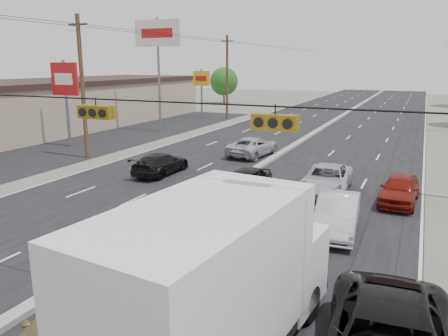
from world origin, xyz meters
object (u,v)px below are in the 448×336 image
at_px(utility_pole_left_b, 82,87).
at_px(oncoming_far, 253,147).
at_px(utility_pole_left_c, 227,77).
at_px(pole_sign_far, 201,82).
at_px(pole_sign_mid, 65,84).
at_px(queue_car_c, 327,179).
at_px(oncoming_near, 161,164).
at_px(tan_sedan, 84,333).
at_px(tree_left_far, 224,81).
at_px(box_truck, 217,283).
at_px(pole_sign_billboard, 158,40).
at_px(queue_car_e, 399,189).
at_px(queue_car_a, 245,182).
at_px(queue_car_b, 337,214).
at_px(red_sedan, 198,213).

distance_m(utility_pole_left_b, oncoming_far, 12.91).
distance_m(utility_pole_left_c, oncoming_far, 22.53).
bearing_deg(pole_sign_far, pole_sign_mid, -92.60).
height_order(queue_car_c, oncoming_near, queue_car_c).
distance_m(tan_sedan, oncoming_far, 23.81).
xyz_separation_m(utility_pole_left_b, tree_left_far, (-9.50, 45.00, -1.39)).
distance_m(utility_pole_left_c, tree_left_far, 22.19).
distance_m(pole_sign_far, box_truck, 46.81).
bearing_deg(tree_left_far, pole_sign_billboard, -76.81).
bearing_deg(pole_sign_mid, pole_sign_far, 87.40).
distance_m(queue_car_c, queue_car_e, 3.65).
bearing_deg(utility_pole_left_c, pole_sign_billboard, -99.46).
height_order(box_truck, tan_sedan, box_truck).
height_order(utility_pole_left_b, utility_pole_left_c, same).
distance_m(tree_left_far, queue_car_e, 56.26).
bearing_deg(box_truck, pole_sign_billboard, 130.70).
relative_size(queue_car_a, queue_car_c, 0.83).
bearing_deg(queue_car_b, queue_car_a, 144.57).
distance_m(tan_sedan, red_sedan, 8.64).
distance_m(utility_pole_left_b, pole_sign_mid, 5.41).
xyz_separation_m(tree_left_far, oncoming_far, (20.22, -39.32, -3.01)).
bearing_deg(queue_car_e, oncoming_far, 147.07).
height_order(pole_sign_billboard, box_truck, pole_sign_billboard).
height_order(queue_car_a, queue_car_e, queue_car_a).
relative_size(red_sedan, queue_car_e, 1.03).
distance_m(box_truck, queue_car_a, 13.28).
height_order(tree_left_far, box_truck, tree_left_far).
bearing_deg(oncoming_far, queue_car_c, 140.36).
relative_size(pole_sign_mid, queue_car_c, 1.38).
relative_size(utility_pole_left_c, pole_sign_billboard, 0.91).
relative_size(red_sedan, oncoming_far, 0.85).
bearing_deg(box_truck, red_sedan, 126.96).
height_order(box_truck, oncoming_near, box_truck).
relative_size(tree_left_far, box_truck, 0.76).
relative_size(utility_pole_left_b, queue_car_a, 2.38).
bearing_deg(pole_sign_far, oncoming_near, -67.78).
distance_m(queue_car_e, oncoming_far, 13.06).
xyz_separation_m(utility_pole_left_b, queue_car_b, (19.20, -7.04, -4.36)).
bearing_deg(tree_left_far, queue_car_b, -61.13).
bearing_deg(queue_car_a, pole_sign_far, 125.32).
distance_m(tree_left_far, queue_car_a, 54.30).
height_order(pole_sign_billboard, oncoming_near, pole_sign_billboard).
height_order(pole_sign_billboard, oncoming_far, pole_sign_billboard).
xyz_separation_m(utility_pole_left_b, oncoming_far, (10.72, 5.68, -4.41)).
xyz_separation_m(utility_pole_left_c, queue_car_e, (21.30, -26.99, -4.40)).
bearing_deg(queue_car_a, tan_sedan, -79.08).
relative_size(pole_sign_mid, oncoming_far, 1.39).
xyz_separation_m(pole_sign_mid, queue_car_b, (23.70, -10.04, -4.36)).
height_order(red_sedan, queue_car_b, queue_car_b).
height_order(box_truck, oncoming_far, box_truck).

